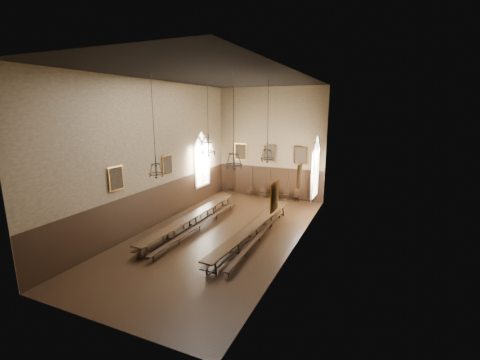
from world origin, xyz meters
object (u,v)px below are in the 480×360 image
Objects in this scene: chandelier_back_left at (208,148)px; chair_3 at (262,194)px; bench_left_inner at (200,226)px; chair_4 at (272,195)px; bench_right_outer at (260,237)px; chair_6 at (297,198)px; chandelier_front_right at (234,158)px; bench_right_inner at (244,233)px; chandelier_front_left at (156,166)px; chair_5 at (286,197)px; chair_0 at (229,190)px; bench_left_outer at (184,225)px; chandelier_back_right at (267,153)px; table_right at (253,232)px; chair_2 at (250,193)px; table_left at (193,221)px.

chair_3 is at bearing 74.76° from chandelier_back_left.
bench_left_inner is 8.76m from chair_4.
bench_right_outer is 9.13m from chair_3.
chandelier_back_left reaches higher than chair_6.
bench_right_inner is at bearing 102.68° from chandelier_front_right.
chair_5 is at bearing 71.01° from chandelier_front_left.
chair_5 is at bearing -7.67° from chair_0.
chair_6 reaches higher than bench_left_outer.
bench_left_outer is 10.07m from chair_6.
bench_left_inner is 10.58× the size of chair_4.
chandelier_back_left reaches higher than chair_0.
chandelier_back_right reaches higher than chair_6.
chair_4 is 2.10m from chair_6.
chair_2 is (-3.66, 8.48, -0.13)m from table_right.
table_left is 5.01m from chandelier_front_left.
chair_2 is at bearing 85.45° from chandelier_back_left.
bench_left_inner is 10.41× the size of chair_0.
chandelier_back_left is 3.97m from chandelier_back_right.
chair_0 is at bearing 133.69° from chandelier_back_right.
chair_0 is at bearing 117.01° from chandelier_front_right.
chair_2 is 0.88× the size of chair_5.
bench_right_inner is 5.16m from chandelier_back_right.
chandelier_back_left is at bearing -82.43° from chair_0.
table_right is at bearing -54.43° from chair_2.
chandelier_front_left is (-1.85, -11.26, 4.12)m from chair_3.
chair_0 is at bearing 177.59° from chair_5.
chair_2 is at bearing 109.97° from bench_right_inner.
chair_2 is at bearing 171.70° from chair_3.
chair_2 is 0.19× the size of chandelier_back_left.
chair_6 is 12.14m from chandelier_front_right.
chandelier_front_right is at bearing -69.36° from chair_0.
bench_right_outer is at bearing -77.50° from chandelier_back_right.
chandelier_front_right is at bearing -82.37° from chair_3.
chair_0 is (-1.15, 8.80, 0.02)m from bench_left_outer.
bench_right_outer is 1.86× the size of chandelier_back_right.
table_right is 11.52× the size of chair_2.
bench_left_inner is 8.98m from chair_0.
chair_5 reaches higher than bench_right_outer.
bench_left_outer is at bearing -129.01° from chair_6.
chair_2 is 0.17× the size of chandelier_front_left.
chandelier_back_right is at bearing 53.70° from chandelier_front_left.
chair_4 is at bearing 179.06° from chair_5.
chair_5 is at bearing 10.93° from chair_2.
table_right is (4.15, -0.20, -0.01)m from table_left.
table_left is 12.11× the size of chair_3.
bench_left_inner is at bearing -93.84° from chair_4.
chandelier_back_right is 5.47m from chandelier_front_right.
chandelier_back_left and chandelier_front_right have the same top height.
chair_0 reaches higher than chair_2.
chair_4 is (4.00, -0.12, -0.00)m from chair_0.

